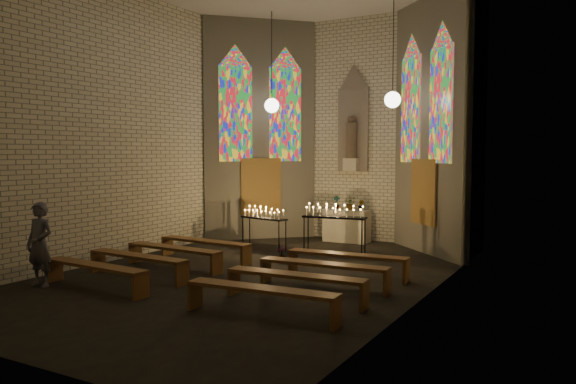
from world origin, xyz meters
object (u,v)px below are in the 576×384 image
object	(u,v)px
aisle_flower_pot	(281,255)
votive_stand_left	(264,215)
votive_stand_right	(334,214)
visitor	(40,244)
altar	(347,226)

from	to	relation	value
aisle_flower_pot	votive_stand_left	xyz separation A→B (m)	(-1.47, 1.53, 0.78)
votive_stand_right	aisle_flower_pot	bearing A→B (deg)	-117.30
aisle_flower_pot	votive_stand_left	distance (m)	2.26
votive_stand_left	visitor	world-z (taller)	visitor
votive_stand_left	aisle_flower_pot	bearing A→B (deg)	-34.17
aisle_flower_pot	votive_stand_left	size ratio (longest dim) A/B	0.25
votive_stand_left	votive_stand_right	xyz separation A→B (m)	(2.12, 0.26, 0.13)
votive_stand_right	visitor	bearing A→B (deg)	-127.57
visitor	votive_stand_right	bearing A→B (deg)	54.45
altar	votive_stand_left	bearing A→B (deg)	-124.06
altar	votive_stand_left	xyz separation A→B (m)	(-1.58, -2.34, 0.47)
votive_stand_right	votive_stand_left	bearing A→B (deg)	179.62
aisle_flower_pot	votive_stand_right	bearing A→B (deg)	70.04
altar	visitor	bearing A→B (deg)	-110.69
visitor	votive_stand_left	bearing A→B (deg)	69.87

